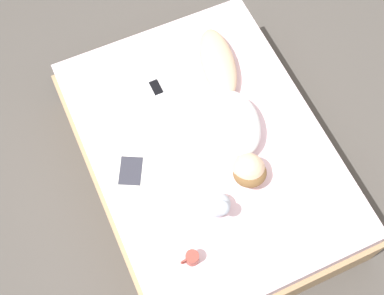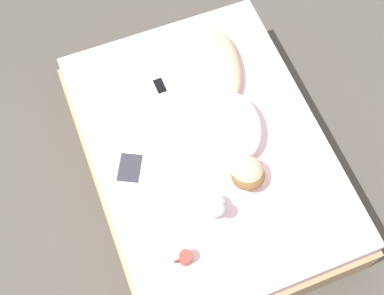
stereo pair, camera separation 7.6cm
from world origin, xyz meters
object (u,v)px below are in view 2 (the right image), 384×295
(person, at_px, (235,115))
(open_magazine, at_px, (146,170))
(coffee_mug, at_px, (185,258))
(cell_phone, at_px, (160,86))

(person, bearing_deg, open_magazine, 22.52)
(coffee_mug, xyz_separation_m, cell_phone, (-0.26, -1.16, -0.04))
(person, relative_size, open_magazine, 2.44)
(person, height_order, open_magazine, person)
(open_magazine, bearing_deg, person, -142.31)
(cell_phone, bearing_deg, open_magazine, 61.14)
(coffee_mug, height_order, cell_phone, coffee_mug)
(person, bearing_deg, cell_phone, -37.87)
(person, distance_m, cell_phone, 0.56)
(person, xyz_separation_m, coffee_mug, (0.62, 0.73, -0.04))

